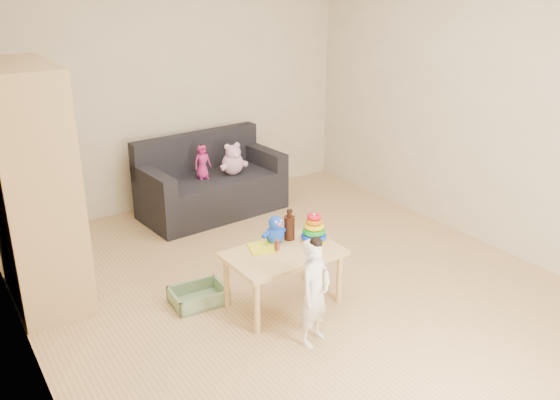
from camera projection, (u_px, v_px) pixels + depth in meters
room at (292, 131)px, 4.44m from camera, size 4.50×4.50×4.50m
wardrobe at (32, 188)px, 4.40m from camera, size 0.51×1.02×1.83m
sofa at (213, 195)px, 6.28m from camera, size 1.54×0.87×0.42m
play_table at (283, 278)px, 4.52m from camera, size 0.87×0.57×0.45m
storage_bin at (198, 296)px, 4.60m from camera, size 0.43×0.33×0.12m
toddler at (315, 294)px, 4.00m from camera, size 0.33×0.27×0.76m
pink_bear at (233, 161)px, 6.21m from camera, size 0.26×0.22×0.28m
doll at (202, 162)px, 6.07m from camera, size 0.18×0.12×0.35m
ring_stacker at (314, 231)px, 4.58m from camera, size 0.20×0.20×0.23m
brown_bottle at (289, 227)px, 4.61m from camera, size 0.09×0.09×0.25m
blue_plush at (275, 229)px, 4.55m from camera, size 0.22×0.20×0.23m
wooden_figure at (277, 246)px, 4.40m from camera, size 0.05×0.05×0.12m
yellow_book at (263, 248)px, 4.49m from camera, size 0.26×0.26×0.02m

